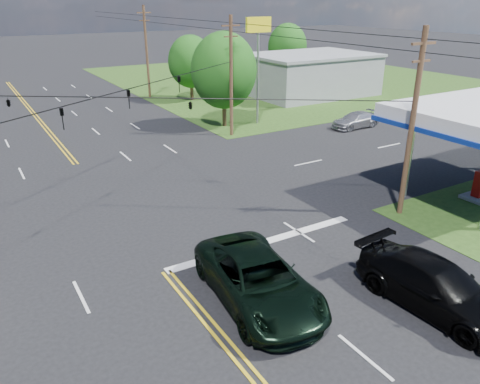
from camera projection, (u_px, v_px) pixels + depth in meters
ground at (110, 205)px, 25.99m from camera, size 280.00×280.00×0.00m
grass_ne at (284, 77)px, 67.96m from camera, size 46.00×48.00×0.03m
stop_bar at (265, 242)px, 22.02m from camera, size 10.00×0.50×0.02m
retail_ne at (309, 76)px, 55.23m from camera, size 14.00×10.00×4.40m
pole_se at (412, 123)px, 23.15m from camera, size 1.60×0.28×9.50m
pole_ne at (231, 76)px, 37.41m from camera, size 1.60×0.28×9.50m
pole_right_far at (147, 51)px, 52.36m from camera, size 1.60×0.28×10.00m
span_wire_signals at (97, 97)px, 23.69m from camera, size 26.00×18.00×1.13m
power_lines at (103, 47)px, 21.11m from camera, size 26.04×100.00×0.64m
tree_right_a at (224, 71)px, 40.28m from camera, size 5.70×5.70×8.18m
tree_right_b at (191, 62)px, 51.22m from camera, size 4.94×4.94×7.09m
tree_far_r at (287, 46)px, 64.16m from camera, size 5.32×5.32×7.63m
pickup_dkgreen at (258, 280)px, 17.43m from camera, size 3.81×6.96×1.85m
suv_black at (435, 286)px, 17.12m from camera, size 2.94×6.33×1.79m
sedan_far at (356, 120)px, 41.32m from camera, size 4.71×1.96×1.36m
polesign_ne at (258, 40)px, 40.15m from camera, size 2.53×0.41×9.20m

